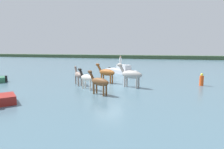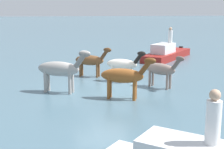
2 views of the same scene
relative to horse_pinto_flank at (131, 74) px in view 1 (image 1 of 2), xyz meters
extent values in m
plane|color=#476675|center=(-1.92, -0.23, -1.13)|extent=(203.53, 203.53, 0.00)
cube|color=#374D31|center=(-1.92, 53.97, -1.13)|extent=(183.18, 6.00, 2.40)
ellipsoid|color=#9E9993|center=(0.09, -0.04, 0.01)|extent=(2.14, 1.32, 0.69)
cylinder|color=#9E9993|center=(-0.55, 0.04, -0.56)|extent=(0.15, 0.15, 1.14)
cylinder|color=#9E9993|center=(-0.42, 0.35, -0.56)|extent=(0.15, 0.15, 1.14)
cylinder|color=#9E9993|center=(0.60, -0.42, -0.56)|extent=(0.15, 0.15, 1.14)
cylinder|color=#9E9993|center=(0.73, -0.11, -0.56)|extent=(0.15, 0.15, 1.14)
cylinder|color=slate|center=(-0.93, 0.37, 0.46)|extent=(0.67, 0.45, 0.76)
ellipsoid|color=slate|center=(-1.13, 0.45, 0.77)|extent=(0.61, 0.43, 0.30)
ellipsoid|color=silver|center=(-3.20, -1.95, -0.19)|extent=(1.75, 1.23, 0.58)
cylinder|color=silver|center=(-3.72, -1.84, -0.66)|extent=(0.13, 0.13, 0.94)
cylinder|color=silver|center=(-3.59, -1.60, -0.66)|extent=(0.13, 0.13, 0.94)
cylinder|color=silver|center=(-2.80, -2.31, -0.66)|extent=(0.13, 0.13, 0.94)
cylinder|color=silver|center=(-2.68, -2.07, -0.66)|extent=(0.13, 0.13, 0.94)
cylinder|color=black|center=(-4.00, -1.54, 0.19)|extent=(0.56, 0.42, 0.63)
ellipsoid|color=black|center=(-4.16, -1.45, 0.45)|extent=(0.51, 0.39, 0.25)
ellipsoid|color=brown|center=(-2.72, 1.41, -0.08)|extent=(1.98, 1.17, 0.64)
cylinder|color=brown|center=(-3.30, 1.46, -0.61)|extent=(0.14, 0.14, 1.05)
cylinder|color=brown|center=(-3.20, 1.75, -0.61)|extent=(0.14, 0.14, 1.05)
cylinder|color=brown|center=(-2.23, 1.07, -0.61)|extent=(0.14, 0.14, 1.05)
cylinder|color=brown|center=(-2.13, 1.36, -0.61)|extent=(0.14, 0.14, 1.05)
cylinder|color=brown|center=(-3.66, 1.75, 0.34)|extent=(0.62, 0.40, 0.70)
ellipsoid|color=brown|center=(-3.85, 1.82, 0.62)|extent=(0.56, 0.38, 0.28)
ellipsoid|color=brown|center=(-1.53, -3.43, -0.17)|extent=(1.78, 1.20, 0.58)
cylinder|color=brown|center=(-2.06, -3.33, -0.65)|extent=(0.13, 0.13, 0.96)
cylinder|color=brown|center=(-1.94, -3.08, -0.65)|extent=(0.13, 0.13, 0.96)
cylinder|color=brown|center=(-1.12, -3.78, -0.65)|extent=(0.13, 0.13, 0.96)
cylinder|color=brown|center=(-1.00, -3.52, -0.65)|extent=(0.13, 0.13, 0.96)
cylinder|color=#50311A|center=(-2.36, -3.03, 0.20)|extent=(0.57, 0.41, 0.64)
ellipsoid|color=#50311A|center=(-2.53, -2.96, 0.47)|extent=(0.51, 0.38, 0.26)
ellipsoid|color=gray|center=(-4.89, -0.40, -0.18)|extent=(1.52, 1.61, 0.58)
cylinder|color=gray|center=(-5.34, -0.11, -0.66)|extent=(0.13, 0.13, 0.95)
cylinder|color=gray|center=(-5.14, 0.08, -0.66)|extent=(0.13, 0.13, 0.95)
cylinder|color=gray|center=(-4.65, -0.87, -0.66)|extent=(0.13, 0.13, 0.95)
cylinder|color=gray|center=(-4.45, -0.68, -0.66)|extent=(0.13, 0.13, 0.95)
cylinder|color=#63544C|center=(-5.51, 0.28, 0.19)|extent=(0.50, 0.52, 0.63)
ellipsoid|color=#63544C|center=(-5.63, 0.41, 0.45)|extent=(0.46, 0.48, 0.25)
cube|color=black|center=(-12.83, -1.10, -0.87)|extent=(0.37, 0.37, 0.72)
cube|color=silver|center=(-3.51, 9.46, -0.95)|extent=(5.33, 4.63, 0.67)
cube|color=silver|center=(-2.99, 9.05, -0.26)|extent=(2.24, 2.08, 0.70)
cube|color=black|center=(-5.78, 11.22, -0.87)|extent=(0.36, 0.37, 0.72)
cylinder|color=silver|center=(-3.50, 9.22, 0.56)|extent=(0.32, 0.32, 0.95)
sphere|color=tan|center=(-3.50, 9.22, 1.16)|extent=(0.24, 0.24, 0.24)
cylinder|color=#E54C19|center=(6.00, 2.72, -0.68)|extent=(0.36, 0.36, 0.90)
sphere|color=yellow|center=(6.00, 2.72, -0.11)|extent=(0.24, 0.24, 0.24)
camera|label=1|loc=(3.53, -16.12, 2.16)|focal=30.54mm
camera|label=2|loc=(-0.63, 15.57, 2.99)|focal=53.79mm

